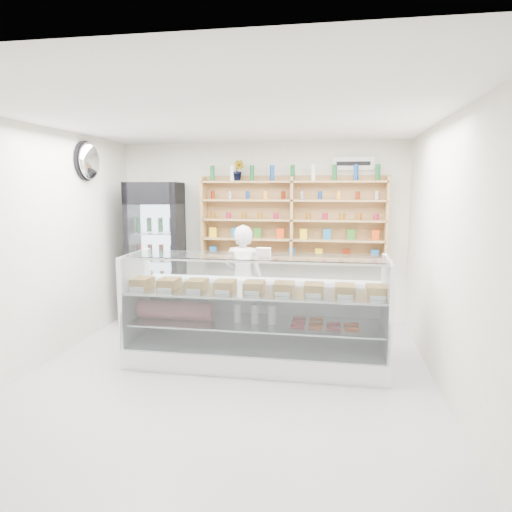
# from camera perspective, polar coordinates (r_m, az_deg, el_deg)

# --- Properties ---
(room) EXTENTS (5.00, 5.00, 5.00)m
(room) POSITION_cam_1_polar(r_m,az_deg,el_deg) (4.83, -3.89, 0.33)
(room) COLOR #B7B6BB
(room) RESTS_ON ground
(display_counter) EXTENTS (3.03, 0.90, 1.32)m
(display_counter) POSITION_cam_1_polar(r_m,az_deg,el_deg) (5.49, -0.05, -9.81)
(display_counter) COLOR white
(display_counter) RESTS_ON floor
(shop_worker) EXTENTS (0.59, 0.40, 1.58)m
(shop_worker) POSITION_cam_1_polar(r_m,az_deg,el_deg) (6.50, -1.62, -3.01)
(shop_worker) COLOR silver
(shop_worker) RESTS_ON floor
(drinks_cooler) EXTENTS (0.87, 0.86, 2.17)m
(drinks_cooler) POSITION_cam_1_polar(r_m,az_deg,el_deg) (7.26, -12.33, 0.41)
(drinks_cooler) COLOR black
(drinks_cooler) RESTS_ON floor
(wall_shelving) EXTENTS (2.84, 0.28, 1.33)m
(wall_shelving) POSITION_cam_1_polar(r_m,az_deg,el_deg) (7.03, 4.54, 4.46)
(wall_shelving) COLOR tan
(wall_shelving) RESTS_ON back_wall
(potted_plant) EXTENTS (0.21, 0.18, 0.31)m
(potted_plant) POSITION_cam_1_polar(r_m,az_deg,el_deg) (7.14, -2.22, 10.62)
(potted_plant) COLOR #1E6626
(potted_plant) RESTS_ON wall_shelving
(security_mirror) EXTENTS (0.15, 0.50, 0.50)m
(security_mirror) POSITION_cam_1_polar(r_m,az_deg,el_deg) (6.72, -20.12, 11.10)
(security_mirror) COLOR silver
(security_mirror) RESTS_ON left_wall
(wall_sign) EXTENTS (0.62, 0.03, 0.20)m
(wall_sign) POSITION_cam_1_polar(r_m,az_deg,el_deg) (7.13, 12.07, 11.23)
(wall_sign) COLOR white
(wall_sign) RESTS_ON back_wall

